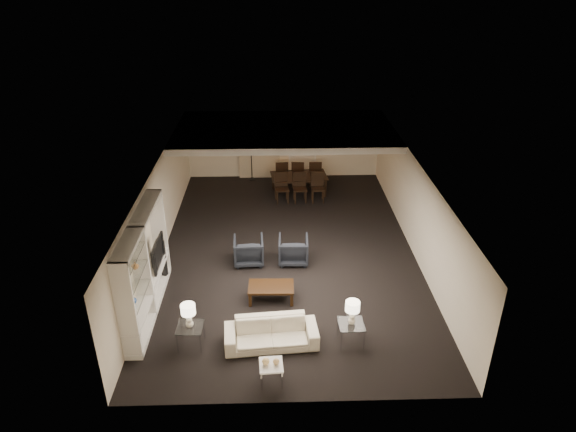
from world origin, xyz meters
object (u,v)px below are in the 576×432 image
(dining_table, at_px, (299,185))
(floor_lamp, at_px, (251,156))
(table_lamp_left, at_px, (189,316))
(sofa, at_px, (271,333))
(television, at_px, (154,253))
(vase_amber, at_px, (135,266))
(floor_speaker, at_px, (163,260))
(armchair_right, at_px, (293,250))
(chair_fl, at_px, (281,173))
(side_table_left, at_px, (191,336))
(marble_table, at_px, (271,373))
(chair_nr, at_px, (318,188))
(table_lamp_right, at_px, (352,313))
(chair_fr, at_px, (315,173))
(coffee_table, at_px, (271,293))
(chair_fm, at_px, (298,173))
(armchair_left, at_px, (249,251))
(chair_nm, at_px, (300,188))
(pendant_light, at_px, (294,145))
(side_table_right, at_px, (351,333))
(vase_blue, at_px, (132,300))
(chair_nl, at_px, (282,188))

(dining_table, distance_m, floor_lamp, 2.22)
(table_lamp_left, bearing_deg, sofa, 0.00)
(television, relative_size, vase_amber, 6.77)
(television, relative_size, floor_speaker, 0.98)
(armchair_right, relative_size, chair_fl, 0.81)
(sofa, bearing_deg, table_lamp_left, 175.29)
(side_table_left, distance_m, marble_table, 2.03)
(chair_nr, bearing_deg, armchair_right, -104.81)
(table_lamp_right, xyz_separation_m, chair_fr, (-0.13, 8.39, -0.29))
(coffee_table, distance_m, chair_fm, 6.87)
(chair_fm, bearing_deg, dining_table, 97.30)
(armchair_left, bearing_deg, marble_table, 94.66)
(chair_nm, height_order, floor_lamp, floor_lamp)
(pendant_light, distance_m, table_lamp_right, 7.52)
(table_lamp_left, height_order, chair_fm, table_lamp_left)
(armchair_left, height_order, table_lamp_right, table_lamp_right)
(chair_fm, bearing_deg, armchair_right, 93.11)
(side_table_right, bearing_deg, coffee_table, 136.74)
(television, xyz_separation_m, vase_amber, (-0.03, -1.45, 0.58))
(armchair_left, bearing_deg, chair_fr, -116.20)
(vase_blue, bearing_deg, table_lamp_left, -4.48)
(table_lamp_left, xyz_separation_m, floor_speaker, (-1.03, 2.57, -0.23))
(chair_nl, bearing_deg, dining_table, 40.52)
(side_table_left, bearing_deg, chair_fr, 68.70)
(table_lamp_right, height_order, chair_nm, table_lamp_right)
(armchair_right, bearing_deg, armchair_left, 1.93)
(table_lamp_left, relative_size, floor_speaker, 0.50)
(vase_blue, relative_size, floor_lamp, 0.10)
(chair_nl, bearing_deg, vase_blue, -121.37)
(armchair_left, distance_m, armchair_right, 1.20)
(sofa, distance_m, chair_nr, 7.27)
(vase_amber, relative_size, floor_lamp, 0.09)
(marble_table, xyz_separation_m, chair_fl, (0.37, 9.49, 0.27))
(floor_speaker, xyz_separation_m, floor_lamp, (2.02, 6.51, 0.37))
(side_table_right, relative_size, chair_nr, 0.54)
(armchair_right, relative_size, table_lamp_right, 1.44)
(sofa, height_order, coffee_table, sofa)
(sofa, height_order, chair_nl, chair_nl)
(floor_speaker, relative_size, chair_fm, 1.12)
(side_table_left, distance_m, table_lamp_left, 0.53)
(side_table_left, distance_m, floor_lamp, 9.15)
(armchair_left, distance_m, chair_fm, 5.33)
(floor_speaker, xyz_separation_m, chair_fr, (4.30, 5.83, -0.06))
(chair_nr, bearing_deg, television, -131.54)
(vase_blue, xyz_separation_m, dining_table, (3.81, 7.66, -0.82))
(vase_blue, bearing_deg, marble_table, -22.75)
(chair_nm, xyz_separation_m, floor_lamp, (-1.68, 1.98, 0.42))
(floor_speaker, bearing_deg, chair_fm, 74.81)
(pendant_light, height_order, sofa, pendant_light)
(side_table_right, height_order, table_lamp_right, table_lamp_right)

